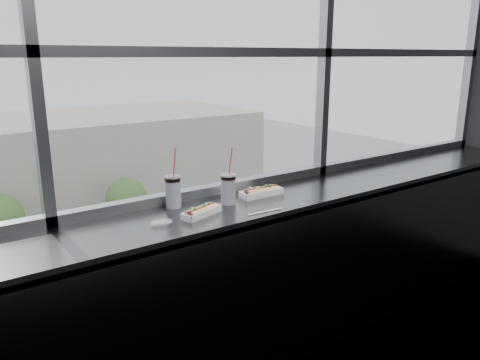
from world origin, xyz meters
TOP-DOWN VIEW (x-y plane):
  - wall_back_lower at (0.00, 1.50)m, footprint 6.00×0.00m
  - window_glass at (0.00, 1.52)m, footprint 6.00×0.00m
  - counter at (0.00, 1.23)m, footprint 6.00×0.55m
  - counter_fascia at (0.00, 0.97)m, footprint 6.00×0.04m
  - hotdog_tray_left at (-0.26, 1.17)m, footprint 0.28×0.16m
  - hotdog_tray_right at (0.25, 1.27)m, footprint 0.30×0.11m
  - soda_cup_left at (-0.32, 1.40)m, footprint 0.10×0.10m
  - soda_cup_right at (-0.01, 1.27)m, footprint 0.10×0.10m
  - loose_straw at (0.07, 1.01)m, footprint 0.24×0.03m
  - wrapper at (-0.51, 1.17)m, footprint 0.11×0.08m
  - car_far_b at (3.13, 25.50)m, footprint 3.14×6.67m
  - car_near_e at (13.45, 17.50)m, footprint 2.71×6.10m
  - car_far_c at (13.35, 25.50)m, footprint 2.51×5.85m
  - car_near_c at (1.28, 17.50)m, footprint 3.57×7.22m
  - pedestrian_c at (6.25, 28.45)m, footprint 1.02×0.76m
  - pedestrian_d at (10.36, 29.28)m, footprint 0.75×1.00m
  - tree_right at (10.28, 29.50)m, footprint 2.95×2.95m

SIDE VIEW (x-z plane):
  - car_far_c at x=13.35m, z-range -10.94..-9.00m
  - car_near_e at x=13.45m, z-range -10.94..-8.93m
  - car_far_b at x=3.13m, z-range -10.94..-8.77m
  - pedestrian_d at x=10.36m, z-range -10.96..-8.71m
  - pedestrian_c at x=6.25m, z-range -10.96..-8.67m
  - car_near_c at x=1.28m, z-range -10.94..-8.62m
  - tree_right at x=10.28m, z-range -10.18..-5.56m
  - wall_back_lower at x=0.00m, z-range -2.45..3.55m
  - counter_fascia at x=0.00m, z-range 0.03..1.07m
  - counter at x=0.00m, z-range 1.04..1.10m
  - loose_straw at x=0.07m, z-range 1.10..1.11m
  - wrapper at x=-0.51m, z-range 1.10..1.13m
  - hotdog_tray_left at x=-0.26m, z-range 1.09..1.16m
  - hotdog_tray_right at x=0.25m, z-range 1.09..1.17m
  - soda_cup_right at x=-0.01m, z-range 1.03..1.38m
  - soda_cup_left at x=-0.32m, z-range 1.02..1.39m
  - window_glass at x=0.00m, z-range -0.70..5.30m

